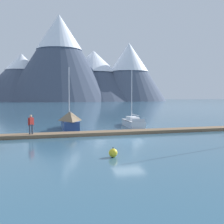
# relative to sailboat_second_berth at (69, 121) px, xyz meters

# --- Properties ---
(ground_plane) EXTENTS (700.00, 700.00, 0.00)m
(ground_plane) POSITION_rel_sailboat_second_berth_xyz_m (4.10, -8.99, -0.92)
(ground_plane) COLOR #335B75
(mountain_central_massif) EXTENTS (71.75, 71.75, 37.83)m
(mountain_central_massif) POSITION_rel_sailboat_second_berth_xyz_m (-22.77, 202.71, 18.51)
(mountain_central_massif) COLOR #424C60
(mountain_central_massif) RESTS_ON ground
(mountain_shoulder_ridge) EXTENTS (83.29, 83.29, 67.88)m
(mountain_shoulder_ridge) POSITION_rel_sailboat_second_berth_xyz_m (6.52, 192.58, 34.42)
(mountain_shoulder_ridge) COLOR #424C60
(mountain_shoulder_ridge) RESTS_ON ground
(mountain_east_summit) EXTENTS (86.81, 86.81, 42.69)m
(mountain_east_summit) POSITION_rel_sailboat_second_berth_xyz_m (35.64, 204.76, 21.43)
(mountain_east_summit) COLOR #424C60
(mountain_east_summit) RESTS_ON ground
(mountain_rear_spur) EXTENTS (62.46, 62.46, 48.88)m
(mountain_rear_spur) POSITION_rel_sailboat_second_berth_xyz_m (64.44, 195.73, 24.97)
(mountain_rear_spur) COLOR #4C566B
(mountain_rear_spur) RESTS_ON ground
(dock) EXTENTS (28.52, 3.77, 0.30)m
(dock) POSITION_rel_sailboat_second_berth_xyz_m (4.10, -4.99, -0.78)
(dock) COLOR brown
(dock) RESTS_ON ground
(sailboat_second_berth) EXTENTS (1.90, 6.23, 6.79)m
(sailboat_second_berth) POSITION_rel_sailboat_second_berth_xyz_m (0.00, 0.00, 0.00)
(sailboat_second_berth) COLOR navy
(sailboat_second_berth) RESTS_ON ground
(sailboat_mid_dock_port) EXTENTS (1.87, 6.67, 6.78)m
(sailboat_mid_dock_port) POSITION_rel_sailboat_second_berth_xyz_m (7.62, 1.66, -0.44)
(sailboat_mid_dock_port) COLOR silver
(sailboat_mid_dock_port) RESTS_ON ground
(person_on_dock) EXTENTS (0.48, 0.41, 1.69)m
(person_on_dock) POSITION_rel_sailboat_second_berth_xyz_m (-3.73, -5.61, 0.34)
(person_on_dock) COLOR #384256
(person_on_dock) RESTS_ON dock
(mooring_buoy_channel_marker) EXTENTS (0.52, 0.52, 0.60)m
(mooring_buoy_channel_marker) POSITION_rel_sailboat_second_berth_xyz_m (1.45, -14.81, -0.66)
(mooring_buoy_channel_marker) COLOR yellow
(mooring_buoy_channel_marker) RESTS_ON ground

